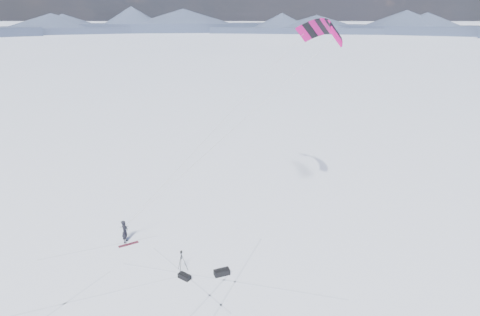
{
  "coord_description": "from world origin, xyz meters",
  "views": [
    {
      "loc": [
        5.61,
        -20.13,
        14.66
      ],
      "look_at": [
        5.1,
        5.68,
        5.36
      ],
      "focal_mm": 30.0,
      "sensor_mm": 36.0,
      "label": 1
    }
  ],
  "objects_px": {
    "gear_bag_a": "(222,272)",
    "tripod": "(182,259)",
    "gear_bag_b": "(184,276)",
    "snowboard": "(129,244)",
    "snowkiter": "(126,242)"
  },
  "relations": [
    {
      "from": "snowboard",
      "to": "snowkiter",
      "type": "bearing_deg",
      "value": 97.96
    },
    {
      "from": "tripod",
      "to": "gear_bag_a",
      "type": "relative_size",
      "value": 1.39
    },
    {
      "from": "gear_bag_b",
      "to": "gear_bag_a",
      "type": "bearing_deg",
      "value": 45.78
    },
    {
      "from": "tripod",
      "to": "snowboard",
      "type": "bearing_deg",
      "value": 126.24
    },
    {
      "from": "snowkiter",
      "to": "snowboard",
      "type": "relative_size",
      "value": 1.22
    },
    {
      "from": "tripod",
      "to": "gear_bag_b",
      "type": "bearing_deg",
      "value": -88.66
    },
    {
      "from": "gear_bag_b",
      "to": "snowboard",
      "type": "bearing_deg",
      "value": 175.42
    },
    {
      "from": "snowkiter",
      "to": "gear_bag_a",
      "type": "height_order",
      "value": "snowkiter"
    },
    {
      "from": "gear_bag_a",
      "to": "tripod",
      "type": "bearing_deg",
      "value": 150.92
    },
    {
      "from": "snowkiter",
      "to": "gear_bag_b",
      "type": "height_order",
      "value": "snowkiter"
    },
    {
      "from": "snowkiter",
      "to": "tripod",
      "type": "xyz_separation_m",
      "value": [
        4.37,
        -3.26,
        0.91
      ]
    },
    {
      "from": "snowkiter",
      "to": "gear_bag_b",
      "type": "relative_size",
      "value": 1.92
    },
    {
      "from": "gear_bag_a",
      "to": "gear_bag_b",
      "type": "distance_m",
      "value": 2.21
    },
    {
      "from": "snowboard",
      "to": "gear_bag_a",
      "type": "relative_size",
      "value": 1.31
    },
    {
      "from": "snowkiter",
      "to": "tripod",
      "type": "height_order",
      "value": "tripod"
    }
  ]
}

